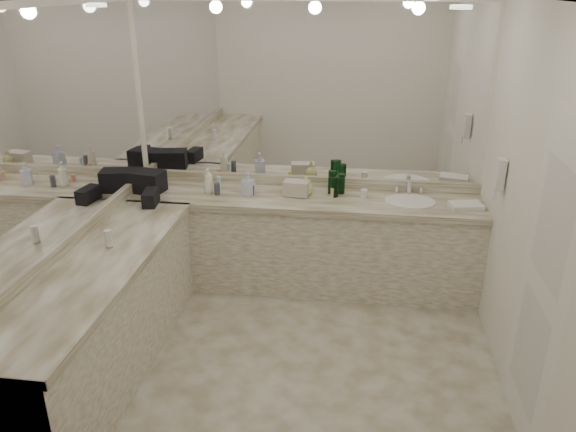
# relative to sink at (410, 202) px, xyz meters

# --- Properties ---
(floor) EXTENTS (3.20, 3.20, 0.00)m
(floor) POSITION_rel_sink_xyz_m (-0.95, -1.20, -0.90)
(floor) COLOR beige
(floor) RESTS_ON ground
(ceiling) EXTENTS (3.20, 3.20, 0.00)m
(ceiling) POSITION_rel_sink_xyz_m (-0.95, -1.20, 1.71)
(ceiling) COLOR white
(ceiling) RESTS_ON floor
(wall_back) EXTENTS (3.20, 0.02, 2.60)m
(wall_back) POSITION_rel_sink_xyz_m (-0.95, 0.30, 0.41)
(wall_back) COLOR silver
(wall_back) RESTS_ON floor
(wall_left) EXTENTS (0.02, 3.00, 2.60)m
(wall_left) POSITION_rel_sink_xyz_m (-2.55, -1.20, 0.41)
(wall_left) COLOR silver
(wall_left) RESTS_ON floor
(wall_right) EXTENTS (0.02, 3.00, 2.60)m
(wall_right) POSITION_rel_sink_xyz_m (0.65, -1.20, 0.41)
(wall_right) COLOR silver
(wall_right) RESTS_ON floor
(vanity_back_base) EXTENTS (3.20, 0.60, 0.84)m
(vanity_back_base) POSITION_rel_sink_xyz_m (-0.95, 0.00, -0.48)
(vanity_back_base) COLOR silver
(vanity_back_base) RESTS_ON floor
(vanity_back_top) EXTENTS (3.20, 0.64, 0.06)m
(vanity_back_top) POSITION_rel_sink_xyz_m (-0.95, -0.01, -0.03)
(vanity_back_top) COLOR beige
(vanity_back_top) RESTS_ON vanity_back_base
(vanity_left_base) EXTENTS (0.60, 2.40, 0.84)m
(vanity_left_base) POSITION_rel_sink_xyz_m (-2.25, -1.50, -0.48)
(vanity_left_base) COLOR silver
(vanity_left_base) RESTS_ON floor
(vanity_left_top) EXTENTS (0.64, 2.42, 0.06)m
(vanity_left_top) POSITION_rel_sink_xyz_m (-2.24, -1.50, -0.03)
(vanity_left_top) COLOR beige
(vanity_left_top) RESTS_ON vanity_left_base
(backsplash_back) EXTENTS (3.20, 0.04, 0.10)m
(backsplash_back) POSITION_rel_sink_xyz_m (-0.95, 0.28, 0.05)
(backsplash_back) COLOR beige
(backsplash_back) RESTS_ON vanity_back_top
(backsplash_left) EXTENTS (0.04, 3.00, 0.10)m
(backsplash_left) POSITION_rel_sink_xyz_m (-2.53, -1.20, 0.05)
(backsplash_left) COLOR beige
(backsplash_left) RESTS_ON vanity_left_top
(mirror_back) EXTENTS (3.12, 0.01, 1.55)m
(mirror_back) POSITION_rel_sink_xyz_m (-0.95, 0.29, 0.88)
(mirror_back) COLOR white
(mirror_back) RESTS_ON wall_back
(mirror_left) EXTENTS (0.01, 2.92, 1.55)m
(mirror_left) POSITION_rel_sink_xyz_m (-2.54, -1.20, 0.88)
(mirror_left) COLOR white
(mirror_left) RESTS_ON wall_left
(sink) EXTENTS (0.44, 0.44, 0.03)m
(sink) POSITION_rel_sink_xyz_m (0.00, 0.00, 0.00)
(sink) COLOR white
(sink) RESTS_ON vanity_back_top
(faucet) EXTENTS (0.24, 0.16, 0.14)m
(faucet) POSITION_rel_sink_xyz_m (0.00, 0.21, 0.07)
(faucet) COLOR silver
(faucet) RESTS_ON vanity_back_top
(wall_phone) EXTENTS (0.06, 0.10, 0.24)m
(wall_phone) POSITION_rel_sink_xyz_m (0.61, -0.50, 0.46)
(wall_phone) COLOR white
(wall_phone) RESTS_ON wall_right
(door) EXTENTS (0.02, 0.82, 2.10)m
(door) POSITION_rel_sink_xyz_m (0.64, -1.70, 0.16)
(door) COLOR white
(door) RESTS_ON wall_right
(black_toiletry_bag) EXTENTS (0.37, 0.27, 0.19)m
(black_toiletry_bag) POSITION_rel_sink_xyz_m (-2.41, -0.06, 0.10)
(black_toiletry_bag) COLOR black
(black_toiletry_bag) RESTS_ON vanity_back_top
(black_bag_spill) EXTENTS (0.14, 0.26, 0.13)m
(black_bag_spill) POSITION_rel_sink_xyz_m (-2.25, -0.37, 0.07)
(black_bag_spill) COLOR black
(black_bag_spill) RESTS_ON vanity_left_top
(cream_cosmetic_case) EXTENTS (0.24, 0.16, 0.13)m
(cream_cosmetic_case) POSITION_rel_sink_xyz_m (-1.02, 0.01, 0.07)
(cream_cosmetic_case) COLOR beige
(cream_cosmetic_case) RESTS_ON vanity_back_top
(hand_towel) EXTENTS (0.30, 0.23, 0.04)m
(hand_towel) POSITION_rel_sink_xyz_m (0.47, -0.09, 0.03)
(hand_towel) COLOR white
(hand_towel) RESTS_ON vanity_back_top
(lotion_left) EXTENTS (0.05, 0.05, 0.13)m
(lotion_left) POSITION_rel_sink_xyz_m (-2.25, -1.23, 0.07)
(lotion_left) COLOR white
(lotion_left) RESTS_ON vanity_left_top
(soap_bottle_a) EXTENTS (0.10, 0.10, 0.24)m
(soap_bottle_a) POSITION_rel_sink_xyz_m (-1.83, -0.01, 0.12)
(soap_bottle_a) COLOR white
(soap_bottle_a) RESTS_ON vanity_back_top
(soap_bottle_b) EXTENTS (0.13, 0.13, 0.22)m
(soap_bottle_b) POSITION_rel_sink_xyz_m (-1.46, -0.02, 0.11)
(soap_bottle_b) COLOR silver
(soap_bottle_b) RESTS_ON vanity_back_top
(soap_bottle_c) EXTENTS (0.17, 0.17, 0.17)m
(soap_bottle_c) POSITION_rel_sink_xyz_m (-0.94, 0.06, 0.09)
(soap_bottle_c) COLOR #DCD981
(soap_bottle_c) RESTS_ON vanity_back_top
(green_bottle_0) EXTENTS (0.07, 0.07, 0.19)m
(green_bottle_0) POSITION_rel_sink_xyz_m (-0.67, 0.04, 0.10)
(green_bottle_0) COLOR #0D4219
(green_bottle_0) RESTS_ON vanity_back_top
(green_bottle_1) EXTENTS (0.07, 0.07, 0.22)m
(green_bottle_1) POSITION_rel_sink_xyz_m (-0.70, 0.12, 0.11)
(green_bottle_1) COLOR #0D4219
(green_bottle_1) RESTS_ON vanity_back_top
(green_bottle_2) EXTENTS (0.07, 0.07, 0.18)m
(green_bottle_2) POSITION_rel_sink_xyz_m (-0.62, 0.14, 0.10)
(green_bottle_2) COLOR #0D4219
(green_bottle_2) RESTS_ON vanity_back_top
(amenity_bottle_0) EXTENTS (0.06, 0.06, 0.08)m
(amenity_bottle_0) POSITION_rel_sink_xyz_m (-0.41, 0.03, 0.05)
(amenity_bottle_0) COLOR white
(amenity_bottle_0) RESTS_ON vanity_back_top
(amenity_bottle_1) EXTENTS (0.04, 0.04, 0.13)m
(amenity_bottle_1) POSITION_rel_sink_xyz_m (-1.76, 0.08, 0.07)
(amenity_bottle_1) COLOR silver
(amenity_bottle_1) RESTS_ON vanity_back_top
(amenity_bottle_2) EXTENTS (0.05, 0.05, 0.07)m
(amenity_bottle_2) POSITION_rel_sink_xyz_m (-1.13, 0.10, 0.04)
(amenity_bottle_2) COLOR #F2D84C
(amenity_bottle_2) RESTS_ON vanity_back_top
(amenity_bottle_3) EXTENTS (0.05, 0.05, 0.07)m
(amenity_bottle_3) POSITION_rel_sink_xyz_m (-1.85, 0.12, 0.04)
(amenity_bottle_3) COLOR #E57F66
(amenity_bottle_3) RESTS_ON vanity_back_top
(amenity_bottle_4) EXTENTS (0.04, 0.04, 0.08)m
(amenity_bottle_4) POSITION_rel_sink_xyz_m (-1.13, 0.09, 0.04)
(amenity_bottle_4) COLOR #E0B28C
(amenity_bottle_4) RESTS_ON vanity_back_top
(amenity_bottle_5) EXTENTS (0.06, 0.06, 0.09)m
(amenity_bottle_5) POSITION_rel_sink_xyz_m (-1.43, -0.01, 0.05)
(amenity_bottle_5) COLOR #3F3F4C
(amenity_bottle_5) RESTS_ON vanity_back_top
(amenity_bottle_6) EXTENTS (0.04, 0.04, 0.09)m
(amenity_bottle_6) POSITION_rel_sink_xyz_m (-0.69, 0.02, 0.05)
(amenity_bottle_6) COLOR #E0B28C
(amenity_bottle_6) RESTS_ON vanity_back_top
(amenity_bottle_7) EXTENTS (0.05, 0.05, 0.11)m
(amenity_bottle_7) POSITION_rel_sink_xyz_m (-1.74, -0.05, 0.06)
(amenity_bottle_7) COLOR #3F3F4C
(amenity_bottle_7) RESTS_ON vanity_back_top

